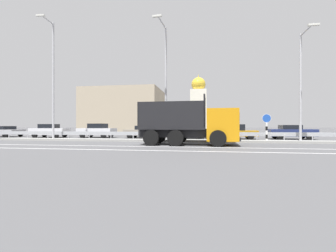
# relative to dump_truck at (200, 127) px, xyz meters

# --- Properties ---
(ground_plane) EXTENTS (320.00, 320.00, 0.00)m
(ground_plane) POSITION_rel_dump_truck_xyz_m (-3.84, 0.78, -1.25)
(ground_plane) COLOR #4C4C4F
(lane_strip_0) EXTENTS (51.22, 0.16, 0.01)m
(lane_strip_0) POSITION_rel_dump_truck_xyz_m (-0.86, -1.78, -1.25)
(lane_strip_0) COLOR silver
(lane_strip_0) RESTS_ON ground_plane
(lane_strip_1) EXTENTS (51.22, 0.16, 0.01)m
(lane_strip_1) POSITION_rel_dump_truck_xyz_m (-0.86, -3.94, -1.25)
(lane_strip_1) COLOR silver
(lane_strip_1) RESTS_ON ground_plane
(median_island) EXTENTS (28.17, 1.10, 0.18)m
(median_island) POSITION_rel_dump_truck_xyz_m (-3.84, 2.74, -1.16)
(median_island) COLOR gray
(median_island) RESTS_ON ground_plane
(median_guardrail) EXTENTS (51.22, 0.09, 0.78)m
(median_guardrail) POSITION_rel_dump_truck_xyz_m (-3.84, 3.84, -0.68)
(median_guardrail) COLOR #9EA0A5
(median_guardrail) RESTS_ON ground_plane
(dump_truck) EXTENTS (6.77, 2.83, 3.34)m
(dump_truck) POSITION_rel_dump_truck_xyz_m (0.00, 0.00, 0.00)
(dump_truck) COLOR orange
(dump_truck) RESTS_ON ground_plane
(median_road_sign) EXTENTS (0.67, 0.16, 2.22)m
(median_road_sign) POSITION_rel_dump_truck_xyz_m (5.07, 2.74, -0.10)
(median_road_sign) COLOR white
(median_road_sign) RESTS_ON ground_plane
(street_lamp_1) EXTENTS (0.71, 1.98, 10.58)m
(street_lamp_1) POSITION_rel_dump_truck_xyz_m (-13.06, 2.68, 4.51)
(street_lamp_1) COLOR #ADADB2
(street_lamp_1) RESTS_ON ground_plane
(street_lamp_2) EXTENTS (0.72, 2.61, 9.48)m
(street_lamp_2) POSITION_rel_dump_truck_xyz_m (-2.84, 2.60, 4.03)
(street_lamp_2) COLOR #ADADB2
(street_lamp_2) RESTS_ON ground_plane
(street_lamp_3) EXTENTS (0.70, 2.22, 8.19)m
(street_lamp_3) POSITION_rel_dump_truck_xyz_m (7.42, 2.39, 3.33)
(street_lamp_3) COLOR #ADADB2
(street_lamp_3) RESTS_ON ground_plane
(parked_car_0) EXTENTS (4.00, 2.23, 1.27)m
(parked_car_0) POSITION_rel_dump_truck_xyz_m (-22.82, 7.67, -0.58)
(parked_car_0) COLOR #A3A3A8
(parked_car_0) RESTS_ON ground_plane
(parked_car_1) EXTENTS (4.04, 2.18, 1.50)m
(parked_car_1) POSITION_rel_dump_truck_xyz_m (-16.81, 7.39, -0.49)
(parked_car_1) COLOR silver
(parked_car_1) RESTS_ON ground_plane
(parked_car_2) EXTENTS (4.20, 2.04, 1.55)m
(parked_car_2) POSITION_rel_dump_truck_xyz_m (-11.42, 7.92, -0.47)
(parked_car_2) COLOR silver
(parked_car_2) RESTS_ON ground_plane
(parked_car_3) EXTENTS (3.87, 1.98, 1.31)m
(parked_car_3) POSITION_rel_dump_truck_xyz_m (-6.08, 7.78, -0.57)
(parked_car_3) COLOR gray
(parked_car_3) RESTS_ON ground_plane
(parked_car_4) EXTENTS (4.13, 1.99, 1.60)m
(parked_car_4) POSITION_rel_dump_truck_xyz_m (-1.41, 7.83, -0.46)
(parked_car_4) COLOR black
(parked_car_4) RESTS_ON ground_plane
(parked_car_5) EXTENTS (3.86, 1.89, 1.45)m
(parked_car_5) POSITION_rel_dump_truck_xyz_m (3.49, 7.41, -0.53)
(parked_car_5) COLOR #B27A14
(parked_car_5) RESTS_ON ground_plane
(parked_car_6) EXTENTS (4.20, 1.97, 1.38)m
(parked_car_6) POSITION_rel_dump_truck_xyz_m (8.72, 7.92, -0.53)
(parked_car_6) COLOR navy
(parked_car_6) RESTS_ON ground_plane
(background_building_0) EXTENTS (14.06, 11.34, 8.23)m
(background_building_0) POSITION_rel_dump_truck_xyz_m (-14.73, 26.56, 2.86)
(background_building_0) COLOR tan
(background_building_0) RESTS_ON ground_plane
(church_tower) EXTENTS (3.60, 3.60, 13.28)m
(church_tower) POSITION_rel_dump_truck_xyz_m (-0.76, 36.32, 4.81)
(church_tower) COLOR silver
(church_tower) RESTS_ON ground_plane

